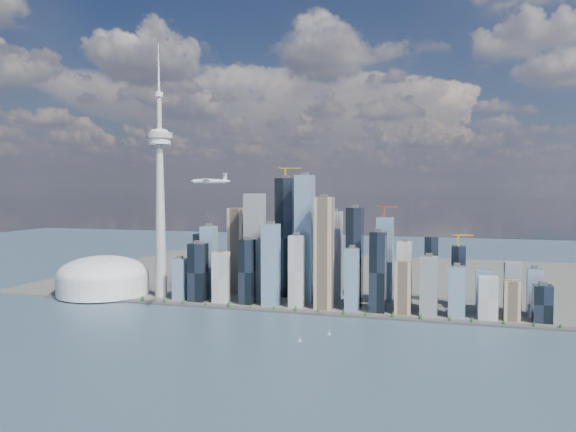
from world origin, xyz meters
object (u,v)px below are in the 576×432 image
(sailboat_west, at_px, (329,333))
(sailboat_east, at_px, (300,340))
(dome_stadium, at_px, (103,278))
(needle_tower, at_px, (160,191))
(airplane, at_px, (210,181))

(sailboat_west, relative_size, sailboat_east, 1.06)
(dome_stadium, xyz_separation_m, sailboat_east, (523.95, -244.09, -36.58))
(needle_tower, xyz_separation_m, sailboat_east, (383.95, -254.09, -232.98))
(sailboat_east, bearing_deg, dome_stadium, 166.11)
(airplane, height_order, sailboat_east, airplane)
(needle_tower, distance_m, sailboat_east, 516.00)
(needle_tower, xyz_separation_m, dome_stadium, (-140.00, -10.00, -196.40))
(needle_tower, bearing_deg, sailboat_east, -33.50)
(sailboat_west, height_order, sailboat_east, sailboat_west)
(needle_tower, height_order, sailboat_west, needle_tower)
(dome_stadium, height_order, airplane, airplane)
(airplane, relative_size, sailboat_east, 7.88)
(needle_tower, distance_m, dome_stadium, 241.40)
(airplane, bearing_deg, needle_tower, 124.85)
(dome_stadium, relative_size, sailboat_east, 22.42)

